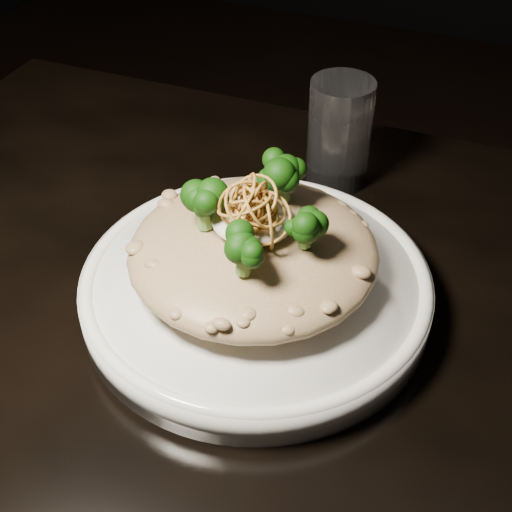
{
  "coord_description": "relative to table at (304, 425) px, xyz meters",
  "views": [
    {
      "loc": [
        0.1,
        -0.38,
        1.2
      ],
      "look_at": [
        -0.07,
        0.05,
        0.81
      ],
      "focal_mm": 50.0,
      "sensor_mm": 36.0,
      "label": 1
    }
  ],
  "objects": [
    {
      "name": "cheese",
      "position": [
        -0.07,
        0.06,
        0.17
      ],
      "size": [
        0.07,
        0.07,
        0.02
      ],
      "primitive_type": "ellipsoid",
      "color": "silver",
      "rests_on": "risotto"
    },
    {
      "name": "table",
      "position": [
        0.0,
        0.0,
        0.0
      ],
      "size": [
        1.1,
        0.8,
        0.75
      ],
      "color": "black",
      "rests_on": "ground"
    },
    {
      "name": "risotto",
      "position": [
        -0.07,
        0.06,
        0.14
      ],
      "size": [
        0.22,
        0.22,
        0.05
      ],
      "primitive_type": "ellipsoid",
      "color": "brown",
      "rests_on": "plate"
    },
    {
      "name": "plate",
      "position": [
        -0.07,
        0.05,
        0.1
      ],
      "size": [
        0.31,
        0.31,
        0.03
      ],
      "primitive_type": "cylinder",
      "color": "white",
      "rests_on": "table"
    },
    {
      "name": "drinking_glass",
      "position": [
        -0.06,
        0.27,
        0.14
      ],
      "size": [
        0.07,
        0.07,
        0.12
      ],
      "primitive_type": "cylinder",
      "rotation": [
        0.0,
        0.0,
        -0.07
      ],
      "color": "silver",
      "rests_on": "table"
    },
    {
      "name": "shallots",
      "position": [
        -0.07,
        0.05,
        0.2
      ],
      "size": [
        0.05,
        0.05,
        0.03
      ],
      "primitive_type": null,
      "color": "olive",
      "rests_on": "cheese"
    },
    {
      "name": "broccoli",
      "position": [
        -0.06,
        0.05,
        0.19
      ],
      "size": [
        0.14,
        0.14,
        0.05
      ],
      "primitive_type": null,
      "color": "black",
      "rests_on": "risotto"
    }
  ]
}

